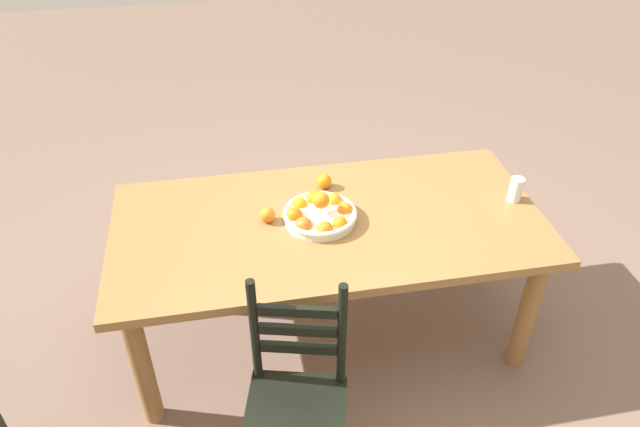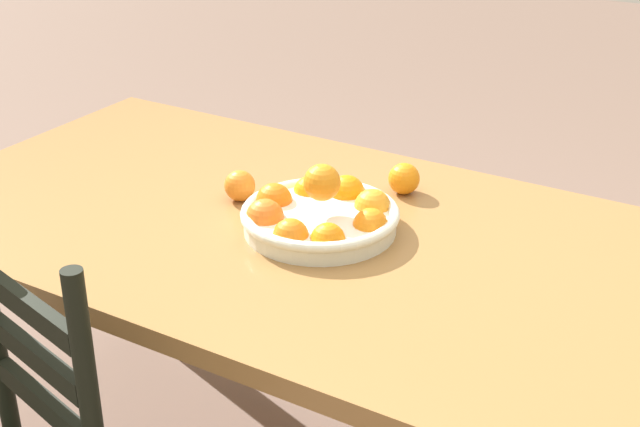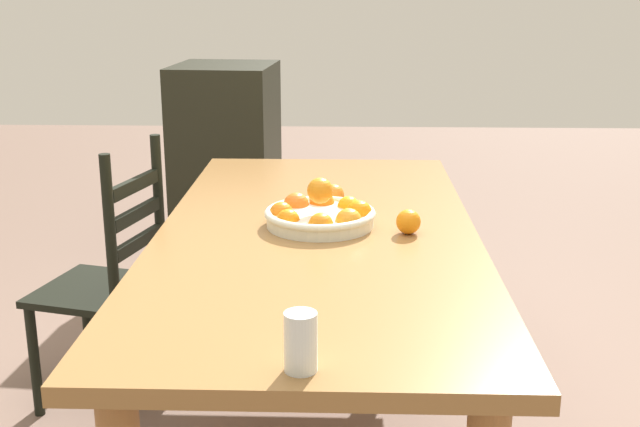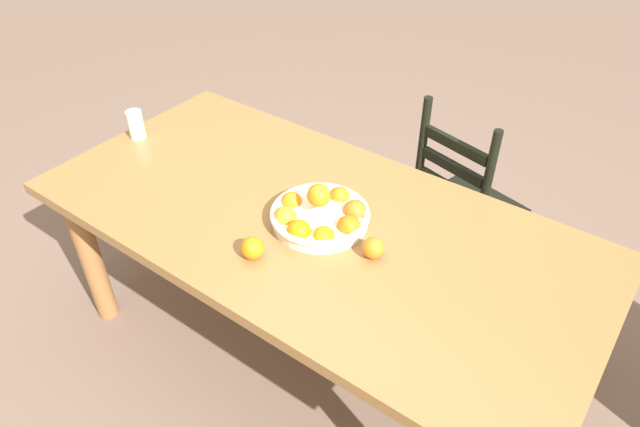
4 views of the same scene
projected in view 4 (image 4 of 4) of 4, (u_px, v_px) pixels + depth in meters
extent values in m
plane|color=#765E51|center=(313.00, 352.00, 2.46)|extent=(12.00, 12.00, 0.00)
cube|color=olive|center=(312.00, 222.00, 2.01)|extent=(2.01, 0.97, 0.04)
cylinder|color=#986638|center=(90.00, 256.00, 2.42)|extent=(0.09, 0.09, 0.70)
cylinder|color=#986638|center=(216.00, 175.00, 2.90)|extent=(0.09, 0.09, 0.70)
cylinder|color=#986638|center=(573.00, 341.00, 2.06)|extent=(0.09, 0.09, 0.70)
cube|color=black|center=(468.00, 208.00, 2.56)|extent=(0.48, 0.48, 0.03)
cylinder|color=black|center=(512.00, 248.00, 2.68)|extent=(0.04, 0.04, 0.41)
cylinder|color=black|center=(456.00, 214.00, 2.88)|extent=(0.04, 0.04, 0.41)
cylinder|color=black|center=(466.00, 280.00, 2.51)|extent=(0.04, 0.04, 0.41)
cylinder|color=black|center=(410.00, 242.00, 2.71)|extent=(0.04, 0.04, 0.41)
cylinder|color=black|center=(486.00, 190.00, 2.21)|extent=(0.04, 0.04, 0.52)
cylinder|color=black|center=(421.00, 154.00, 2.41)|extent=(0.04, 0.04, 0.52)
cube|color=black|center=(449.00, 187.00, 2.36)|extent=(0.30, 0.10, 0.04)
cube|color=black|center=(453.00, 167.00, 2.29)|extent=(0.30, 0.10, 0.04)
cube|color=black|center=(457.00, 145.00, 2.23)|extent=(0.30, 0.10, 0.04)
cylinder|color=silver|center=(320.00, 218.00, 1.96)|extent=(0.33, 0.33, 0.04)
torus|color=silver|center=(320.00, 213.00, 1.95)|extent=(0.34, 0.34, 0.02)
sphere|color=orange|center=(349.00, 227.00, 1.89)|extent=(0.08, 0.08, 0.08)
sphere|color=orange|center=(355.00, 212.00, 1.96)|extent=(0.08, 0.08, 0.08)
sphere|color=orange|center=(340.00, 197.00, 2.03)|extent=(0.08, 0.08, 0.08)
sphere|color=orange|center=(319.00, 193.00, 2.04)|extent=(0.07, 0.07, 0.07)
sphere|color=orange|center=(291.00, 202.00, 2.00)|extent=(0.08, 0.08, 0.08)
sphere|color=orange|center=(285.00, 218.00, 1.93)|extent=(0.08, 0.08, 0.08)
sphere|color=orange|center=(299.00, 232.00, 1.87)|extent=(0.08, 0.08, 0.08)
sphere|color=orange|center=(324.00, 237.00, 1.86)|extent=(0.07, 0.07, 0.07)
sphere|color=orange|center=(319.00, 196.00, 1.90)|extent=(0.08, 0.08, 0.08)
sphere|color=orange|center=(252.00, 248.00, 1.81)|extent=(0.07, 0.07, 0.07)
sphere|color=orange|center=(373.00, 248.00, 1.82)|extent=(0.07, 0.07, 0.07)
cylinder|color=silver|center=(136.00, 125.00, 2.39)|extent=(0.07, 0.07, 0.12)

